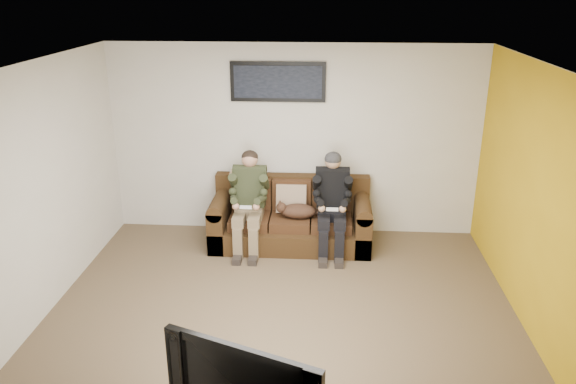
# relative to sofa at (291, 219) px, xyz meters

# --- Properties ---
(floor) EXTENTS (5.00, 5.00, 0.00)m
(floor) POSITION_rel_sofa_xyz_m (0.02, -1.83, -0.32)
(floor) COLOR brown
(floor) RESTS_ON ground
(ceiling) EXTENTS (5.00, 5.00, 0.00)m
(ceiling) POSITION_rel_sofa_xyz_m (0.02, -1.83, 2.28)
(ceiling) COLOR silver
(ceiling) RESTS_ON ground
(wall_back) EXTENTS (5.00, 0.00, 5.00)m
(wall_back) POSITION_rel_sofa_xyz_m (0.02, 0.42, 0.98)
(wall_back) COLOR beige
(wall_back) RESTS_ON ground
(wall_front) EXTENTS (5.00, 0.00, 5.00)m
(wall_front) POSITION_rel_sofa_xyz_m (0.02, -4.08, 0.98)
(wall_front) COLOR beige
(wall_front) RESTS_ON ground
(wall_left) EXTENTS (0.00, 4.50, 4.50)m
(wall_left) POSITION_rel_sofa_xyz_m (-2.48, -1.83, 0.98)
(wall_left) COLOR beige
(wall_left) RESTS_ON ground
(wall_right) EXTENTS (0.00, 4.50, 4.50)m
(wall_right) POSITION_rel_sofa_xyz_m (2.52, -1.83, 0.98)
(wall_right) COLOR beige
(wall_right) RESTS_ON ground
(accent_wall_right) EXTENTS (0.00, 4.50, 4.50)m
(accent_wall_right) POSITION_rel_sofa_xyz_m (2.51, -1.83, 0.98)
(accent_wall_right) COLOR gold
(accent_wall_right) RESTS_ON ground
(sofa) EXTENTS (2.10, 0.91, 0.86)m
(sofa) POSITION_rel_sofa_xyz_m (0.00, 0.00, 0.00)
(sofa) COLOR #372310
(sofa) RESTS_ON ground
(throw_pillow) EXTENTS (0.40, 0.19, 0.40)m
(throw_pillow) POSITION_rel_sofa_xyz_m (-0.00, 0.04, 0.29)
(throw_pillow) COLOR #9A7E65
(throw_pillow) RESTS_ON sofa
(throw_blanket) EXTENTS (0.43, 0.21, 0.08)m
(throw_blanket) POSITION_rel_sofa_xyz_m (-0.64, 0.26, 0.53)
(throw_blanket) COLOR #C4B190
(throw_blanket) RESTS_ON sofa
(person_left) EXTENTS (0.51, 0.87, 1.28)m
(person_left) POSITION_rel_sofa_xyz_m (-0.54, -0.18, 0.39)
(person_left) COLOR #7A674C
(person_left) RESTS_ON sofa
(person_right) EXTENTS (0.51, 0.86, 1.28)m
(person_right) POSITION_rel_sofa_xyz_m (0.54, -0.17, 0.39)
(person_right) COLOR black
(person_right) RESTS_ON sofa
(cat) EXTENTS (0.66, 0.26, 0.24)m
(cat) POSITION_rel_sofa_xyz_m (0.09, -0.17, 0.20)
(cat) COLOR #4F2F1F
(cat) RESTS_ON sofa
(framed_poster) EXTENTS (1.25, 0.05, 0.52)m
(framed_poster) POSITION_rel_sofa_xyz_m (-0.20, 0.39, 1.78)
(framed_poster) COLOR black
(framed_poster) RESTS_ON wall_back
(television) EXTENTS (1.15, 0.58, 0.68)m
(television) POSITION_rel_sofa_xyz_m (-0.05, -3.78, 0.42)
(television) COLOR black
(television) RESTS_ON tv_stand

